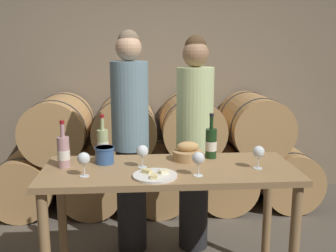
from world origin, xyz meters
name	(u,v)px	position (x,y,z in m)	size (l,w,h in m)	color
stone_wall_back	(156,53)	(0.00, 2.07, 1.60)	(10.00, 0.12, 3.20)	#7F705B
barrel_stack	(158,155)	(0.00, 1.54, 0.56)	(3.34, 0.82, 1.19)	tan
tasting_table	(169,187)	(0.00, 0.00, 0.78)	(1.65, 0.64, 0.91)	#99754C
person_left	(130,140)	(-0.27, 0.64, 0.95)	(0.30, 0.30, 1.81)	#232326
person_right	(194,141)	(0.25, 0.64, 0.93)	(0.30, 0.30, 1.77)	#232326
wine_bottle_red	(211,143)	(0.31, 0.20, 1.02)	(0.08, 0.08, 0.32)	#193819
wine_bottle_white	(103,143)	(-0.45, 0.27, 1.02)	(0.08, 0.08, 0.31)	#ADBC7F
wine_bottle_rose	(64,152)	(-0.69, 0.06, 1.02)	(0.08, 0.08, 0.31)	#BC8E93
blue_crock	(105,154)	(-0.43, 0.12, 0.98)	(0.13, 0.13, 0.11)	#335693
bread_basket	(188,153)	(0.14, 0.16, 0.96)	(0.21, 0.21, 0.13)	tan
cheese_plate	(155,175)	(-0.10, -0.18, 0.92)	(0.27, 0.27, 0.04)	white
wine_glass_far_left	(84,159)	(-0.53, -0.14, 1.02)	(0.08, 0.08, 0.15)	white
wine_glass_left	(142,152)	(-0.17, 0.01, 1.02)	(0.08, 0.08, 0.15)	white
wine_glass_center	(198,159)	(0.16, -0.18, 1.02)	(0.08, 0.08, 0.15)	white
wine_glass_right	(259,152)	(0.57, -0.06, 1.02)	(0.08, 0.08, 0.15)	white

